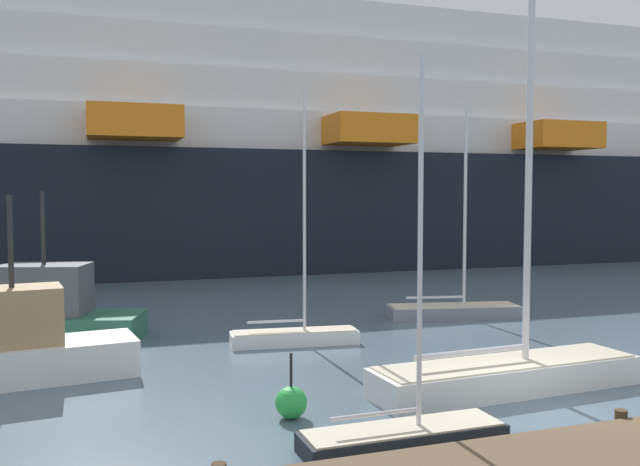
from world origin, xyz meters
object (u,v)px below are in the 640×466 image
Objects in this scene: sailboat_1 at (404,430)px; sailboat_2 at (295,332)px; sailboat_4 at (507,370)px; channel_buoy_1 at (291,402)px; fishing_boat_0 at (3,350)px; fishing_boat_1 at (38,313)px; cruise_ship at (314,155)px; sailboat_0 at (454,308)px.

sailboat_2 reaches higher than sailboat_1.
channel_buoy_1 is at bearing 179.19° from sailboat_4.
sailboat_1 is 10.74m from fishing_boat_0.
fishing_boat_1 is at bearing 119.39° from sailboat_1.
sailboat_4 is 0.07× the size of cruise_ship.
sailboat_1 is at bearing -50.43° from fishing_boat_0.
fishing_boat_0 is (-7.76, 7.41, 0.51)m from sailboat_1.
cruise_ship is (18.10, 28.41, 6.80)m from fishing_boat_0.
sailboat_2 is at bearing 5.25° from fishing_boat_0.
sailboat_4 reaches higher than sailboat_0.
sailboat_2 is at bearing -149.69° from sailboat_0.
channel_buoy_1 is at bearing -45.99° from fishing_boat_0.
fishing_boat_1 is (-7.22, 12.64, 0.57)m from sailboat_1.
channel_buoy_1 is at bearing -100.94° from sailboat_2.
sailboat_1 is 37.99m from cruise_ship.
sailboat_4 reaches higher than sailboat_2.
channel_buoy_1 is (-9.49, -9.29, -0.03)m from sailboat_0.
sailboat_4 is at bearing 2.23° from channel_buoy_1.
channel_buoy_1 is (-5.66, -0.22, -0.17)m from sailboat_4.
cruise_ship is (2.40, 24.18, 7.27)m from sailboat_0.
sailboat_0 is 25.37m from cruise_ship.
fishing_boat_1 is (0.54, 5.24, 0.05)m from fishing_boat_0.
sailboat_1 is 0.75× the size of sailboat_4.
channel_buoy_1 is 0.01× the size of cruise_ship.
fishing_boat_0 is at bearing 140.78° from channel_buoy_1.
sailboat_2 reaches higher than fishing_boat_0.
sailboat_1 is 0.93× the size of sailboat_2.
sailboat_4 is (-3.83, -9.07, 0.14)m from sailboat_0.
sailboat_0 is 16.26m from fishing_boat_0.
sailboat_1 is 4.84m from sailboat_4.
cruise_ship is at bearing 96.13° from sailboat_0.
sailboat_4 is at bearing -101.09° from sailboat_0.
sailboat_4 reaches higher than fishing_boat_1.
sailboat_2 reaches higher than channel_buoy_1.
cruise_ship is (11.89, 33.48, 7.29)m from channel_buoy_1.
fishing_boat_1 is 5.08× the size of channel_buoy_1.
sailboat_4 is (3.46, -6.63, 0.14)m from sailboat_2.
cruise_ship reaches higher than fishing_boat_1.
cruise_ship is at bearing 73.56° from sailboat_1.
cruise_ship is (6.24, 33.26, 7.13)m from sailboat_4.
fishing_boat_0 is at bearing -121.71° from cruise_ship.
fishing_boat_0 is at bearing 136.01° from sailboat_1.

